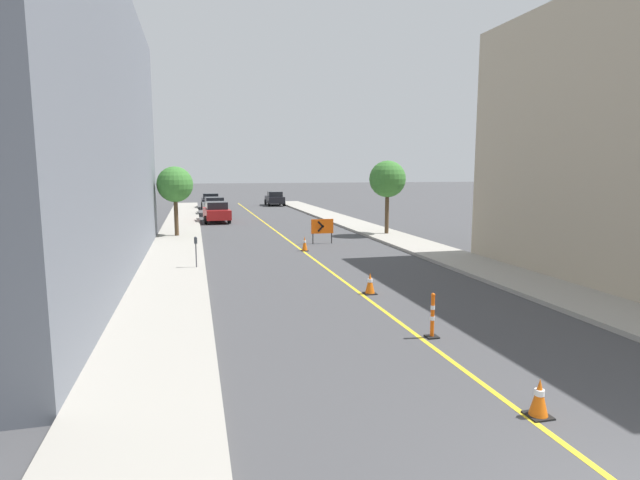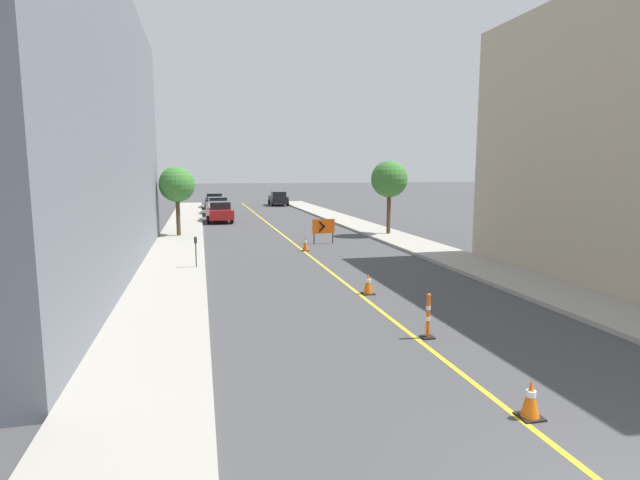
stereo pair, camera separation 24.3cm
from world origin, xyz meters
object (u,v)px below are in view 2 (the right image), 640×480
at_px(parked_car_curb_mid, 217,206).
at_px(street_tree_left_near, 177,185).
at_px(arrow_barricade_primary, 323,227).
at_px(parking_meter_near_curb, 196,245).
at_px(traffic_cone_third, 305,244).
at_px(delineator_post_front, 428,319).
at_px(parked_car_opposite_side, 278,198).
at_px(parked_car_curb_far, 214,201).
at_px(traffic_cone_second, 368,284).
at_px(parked_car_curb_near, 219,212).
at_px(street_tree_right_near, 389,179).
at_px(traffic_cone_nearest, 531,399).

height_order(parked_car_curb_mid, street_tree_left_near, street_tree_left_near).
relative_size(arrow_barricade_primary, parking_meter_near_curb, 1.09).
xyz_separation_m(traffic_cone_third, arrow_barricade_primary, (1.47, 2.18, 0.56)).
relative_size(delineator_post_front, parked_car_opposite_side, 0.25).
bearing_deg(street_tree_left_near, parking_meter_near_curb, -84.10).
height_order(traffic_cone_third, parked_car_curb_far, parked_car_curb_far).
bearing_deg(traffic_cone_second, street_tree_left_near, 112.72).
bearing_deg(street_tree_left_near, parked_car_curb_near, 72.42).
distance_m(parked_car_curb_far, parked_car_opposite_side, 7.69).
bearing_deg(parking_meter_near_curb, delineator_post_front, -60.56).
xyz_separation_m(arrow_barricade_primary, street_tree_right_near, (4.68, 2.31, 2.52)).
bearing_deg(street_tree_left_near, parked_car_curb_far, 83.23).
bearing_deg(parked_car_opposite_side, delineator_post_front, -92.52).
distance_m(parked_car_curb_near, parked_car_curb_mid, 6.71).
xyz_separation_m(arrow_barricade_primary, parked_car_opposite_side, (2.14, 30.06, -0.12)).
xyz_separation_m(traffic_cone_nearest, delineator_post_front, (0.10, 3.99, 0.15)).
relative_size(traffic_cone_nearest, parked_car_opposite_side, 0.15).
height_order(arrow_barricade_primary, street_tree_left_near, street_tree_left_near).
xyz_separation_m(traffic_cone_nearest, traffic_cone_third, (-0.09, 17.42, 0.05)).
distance_m(traffic_cone_third, parking_meter_near_curb, 6.51).
distance_m(traffic_cone_second, arrow_barricade_primary, 11.28).
bearing_deg(parked_car_curb_mid, parked_car_curb_near, -93.95).
bearing_deg(street_tree_right_near, parked_car_curb_mid, 119.12).
height_order(arrow_barricade_primary, parked_car_curb_near, parked_car_curb_near).
distance_m(arrow_barricade_primary, parked_car_curb_far, 27.87).
xyz_separation_m(parked_car_curb_near, parked_car_curb_far, (0.02, 14.43, 0.00)).
xyz_separation_m(traffic_cone_second, parked_car_opposite_side, (3.41, 41.25, 0.45)).
height_order(parking_meter_near_curb, street_tree_right_near, street_tree_right_near).
distance_m(traffic_cone_nearest, parking_meter_near_curb, 14.69).
bearing_deg(parked_car_curb_far, traffic_cone_third, -83.43).
distance_m(traffic_cone_nearest, parked_car_curb_near, 32.79).
bearing_deg(street_tree_right_near, arrow_barricade_primary, -153.74).
relative_size(traffic_cone_nearest, traffic_cone_second, 0.93).
height_order(traffic_cone_nearest, street_tree_left_near, street_tree_left_near).
height_order(traffic_cone_nearest, street_tree_right_near, street_tree_right_near).
distance_m(delineator_post_front, street_tree_left_near, 21.23).
bearing_deg(arrow_barricade_primary, delineator_post_front, -95.28).
xyz_separation_m(traffic_cone_second, parked_car_curb_near, (-3.82, 24.17, 0.45)).
relative_size(parked_car_opposite_side, parking_meter_near_curb, 3.51).
bearing_deg(parking_meter_near_curb, parked_car_curb_far, 87.15).
relative_size(delineator_post_front, street_tree_left_near, 0.27).
bearing_deg(parked_car_curb_mid, street_tree_right_near, -64.05).
xyz_separation_m(traffic_cone_second, street_tree_left_near, (-6.53, 15.61, 2.80)).
xyz_separation_m(traffic_cone_third, delineator_post_front, (0.19, -13.43, 0.10)).
distance_m(traffic_cone_second, parked_car_curb_mid, 31.11).
height_order(traffic_cone_nearest, parked_car_opposite_side, parked_car_opposite_side).
bearing_deg(parking_meter_near_curb, street_tree_left_near, 95.90).
height_order(traffic_cone_nearest, traffic_cone_third, traffic_cone_third).
height_order(parked_car_curb_near, parked_car_opposite_side, same).
xyz_separation_m(traffic_cone_third, street_tree_right_near, (6.14, 4.49, 3.07)).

